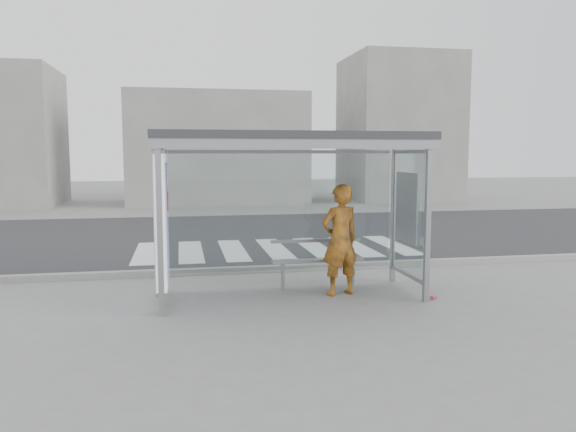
# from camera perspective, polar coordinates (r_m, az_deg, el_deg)

# --- Properties ---
(ground) EXTENTS (80.00, 80.00, 0.00)m
(ground) POSITION_cam_1_polar(r_m,az_deg,el_deg) (9.11, 0.26, -8.19)
(ground) COLOR slate
(ground) RESTS_ON ground
(road) EXTENTS (30.00, 10.00, 0.01)m
(road) POSITION_cam_1_polar(r_m,az_deg,el_deg) (15.91, -4.62, -1.91)
(road) COLOR #29292C
(road) RESTS_ON ground
(curb) EXTENTS (30.00, 0.18, 0.12)m
(curb) POSITION_cam_1_polar(r_m,az_deg,el_deg) (10.97, -1.72, -5.37)
(curb) COLOR gray
(curb) RESTS_ON ground
(crosswalk) EXTENTS (6.55, 3.00, 0.00)m
(crosswalk) POSITION_cam_1_polar(r_m,az_deg,el_deg) (13.53, -1.35, -3.36)
(crosswalk) COLOR silver
(crosswalk) RESTS_ON ground
(bus_shelter) EXTENTS (4.25, 1.65, 2.62)m
(bus_shelter) POSITION_cam_1_polar(r_m,az_deg,el_deg) (8.82, -2.18, 4.36)
(bus_shelter) COLOR gray
(bus_shelter) RESTS_ON ground
(building_center) EXTENTS (8.00, 5.00, 5.00)m
(building_center) POSITION_cam_1_polar(r_m,az_deg,el_deg) (26.71, -7.28, 6.78)
(building_center) COLOR slate
(building_center) RESTS_ON ground
(building_right) EXTENTS (5.00, 5.00, 7.00)m
(building_right) POSITION_cam_1_polar(r_m,az_deg,el_deg) (28.75, 11.11, 8.68)
(building_right) COLOR slate
(building_right) RESTS_ON ground
(person) EXTENTS (0.75, 0.59, 1.80)m
(person) POSITION_cam_1_polar(r_m,az_deg,el_deg) (9.10, 5.30, -2.44)
(person) COLOR orange
(person) RESTS_ON ground
(bench) EXTENTS (1.59, 0.31, 0.82)m
(bench) POSITION_cam_1_polar(r_m,az_deg,el_deg) (9.61, 3.07, -4.43)
(bench) COLOR gray
(bench) RESTS_ON ground
(soda_can) EXTENTS (0.14, 0.13, 0.07)m
(soda_can) POSITION_cam_1_polar(r_m,az_deg,el_deg) (9.24, 14.56, -7.99)
(soda_can) COLOR #D43E5F
(soda_can) RESTS_ON ground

